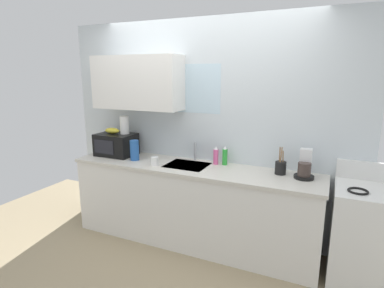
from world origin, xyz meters
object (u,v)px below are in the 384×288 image
Objects in this scene: microwave at (116,144)px; coffee_maker at (305,167)px; utensil_crock at (281,167)px; banana_bunch at (112,131)px; paper_towel_roll at (124,125)px; stove_range at (366,236)px; dish_soap_bottle_green at (225,156)px; cereal_canister at (135,150)px; dish_soap_bottle_pink at (216,156)px; mug_white at (155,161)px.

microwave is 2.22m from coffee_maker.
coffee_maker is 0.23m from utensil_crock.
banana_bunch is 0.91× the size of paper_towel_roll.
paper_towel_roll is at bearing 27.17° from microwave.
dish_soap_bottle_green is at bearing 172.05° from stove_range.
banana_bunch is 0.85× the size of cereal_canister.
microwave is 0.18m from banana_bunch.
stove_range is at bearing 1.25° from cereal_canister.
stove_range is 5.40× the size of banana_bunch.
dish_soap_bottle_pink is at bearing 5.79° from banana_bunch.
stove_range is at bearing -10.25° from coffee_maker.
stove_range is 2.52m from cereal_canister.
coffee_maker is 2.95× the size of mug_white.
microwave is 2.09× the size of paper_towel_roll.
coffee_maker is 1.30× the size of dish_soap_bottle_green.
dish_soap_bottle_pink reaches higher than mug_white.
cereal_canister is 1.65m from utensil_crock.
paper_towel_roll is at bearing 18.43° from banana_bunch.
dish_soap_bottle_pink is at bearing 14.14° from cereal_canister.
banana_bunch is at bearing 165.62° from cereal_canister.
microwave is at bearing -178.45° from coffee_maker.
dish_soap_bottle_pink is 0.10m from dish_soap_bottle_green.
coffee_maker reaches higher than cereal_canister.
stove_range is 2.85m from microwave.
dish_soap_bottle_green is at bearing 6.45° from microwave.
paper_towel_roll is at bearing -179.40° from utensil_crock.
stove_range is at bearing -2.05° from paper_towel_roll.
paper_towel_roll is 0.39m from cereal_canister.
utensil_crock is at bearing 1.96° from banana_bunch.
stove_range is 3.81× the size of utensil_crock.
paper_towel_roll is 0.70m from mug_white.
dish_soap_bottle_pink is (1.17, 0.08, -0.28)m from paper_towel_roll.
stove_range is at bearing -0.92° from microwave.
stove_range is 2.94m from banana_bunch.
coffee_maker reaches higher than dish_soap_bottle_pink.
utensil_crock is (1.98, 0.07, -0.06)m from microwave.
paper_towel_roll reaches higher than cereal_canister.
utensil_crock reaches higher than coffee_maker.
paper_towel_roll is at bearing 177.95° from stove_range.
utensil_crock is (1.32, 0.26, 0.02)m from mug_white.
cereal_canister is 0.83× the size of utensil_crock.
mug_white is at bearing -151.67° from dish_soap_bottle_pink.
dish_soap_bottle_green is 2.26× the size of mug_white.
mug_white is (0.33, -0.09, -0.07)m from cereal_canister.
cereal_canister is at bearing -32.01° from paper_towel_roll.
mug_white is (0.57, -0.24, -0.33)m from paper_towel_roll.
utensil_crock is (-0.23, 0.01, -0.03)m from coffee_maker.
dish_soap_bottle_green reaches higher than dish_soap_bottle_pink.
mug_white is at bearing -22.94° from paper_towel_roll.
coffee_maker is at bearing 0.23° from paper_towel_roll.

